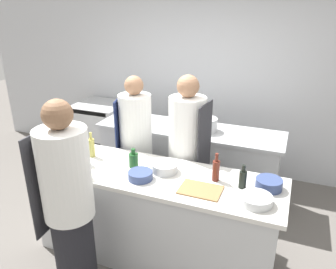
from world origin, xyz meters
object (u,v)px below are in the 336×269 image
object	(u,v)px
bottle_water	(85,157)
bottle_cooking_oil	(243,179)
oven_range	(102,132)
bowl_mixing_large	(165,168)
chef_at_stove	(187,156)
bottle_olive_oil	(92,147)
bowl_wooden_salad	(140,175)
chef_at_pass_far	(136,149)
bottle_wine	(216,170)
bottle_vinegar	(134,160)
chef_at_prep_near	(69,207)
stockpot	(206,124)
bottle_sauce	(79,162)
bowl_ceramic_blue	(256,200)
bowl_prep_small	(269,184)

from	to	relation	value
bottle_water	bottle_cooking_oil	bearing A→B (deg)	5.21
oven_range	bowl_mixing_large	distance (m)	2.48
oven_range	bottle_cooking_oil	bearing A→B (deg)	-34.04
chef_at_stove	bottle_olive_oil	bearing A→B (deg)	-54.53
chef_at_stove	bowl_wooden_salad	xyz separation A→B (m)	(-0.18, -0.72, 0.10)
chef_at_pass_far	bottle_water	xyz separation A→B (m)	(-0.19, -0.68, 0.17)
bottle_cooking_oil	bowl_mixing_large	world-z (taller)	bottle_cooking_oil
bottle_wine	bottle_cooking_oil	bearing A→B (deg)	-8.40
chef_at_pass_far	bottle_olive_oil	size ratio (longest dim) A/B	6.41
bottle_vinegar	bottle_wine	xyz separation A→B (m)	(0.78, 0.04, 0.03)
chef_at_prep_near	stockpot	bearing A→B (deg)	-20.42
chef_at_stove	bottle_vinegar	world-z (taller)	chef_at_stove
bottle_wine	bottle_sauce	world-z (taller)	bottle_sauce
bottle_water	bottle_vinegar	bearing A→B (deg)	16.02
bottle_vinegar	bottle_sauce	world-z (taller)	bottle_sauce
bottle_sauce	bowl_mixing_large	bearing A→B (deg)	25.84
chef_at_stove	bottle_vinegar	distance (m)	0.65
bottle_wine	bottle_sauce	xyz separation A→B (m)	(-1.16, -0.35, 0.02)
bottle_olive_oil	bottle_wine	xyz separation A→B (m)	(1.28, -0.01, -0.00)
bottle_sauce	bowl_wooden_salad	world-z (taller)	bottle_sauce
chef_at_prep_near	bottle_cooking_oil	distance (m)	1.42
chef_at_stove	bottle_vinegar	size ratio (longest dim) A/B	9.20
stockpot	chef_at_stove	bearing A→B (deg)	-92.22
bowl_wooden_salad	bottle_olive_oil	bearing A→B (deg)	160.49
bottle_olive_oil	stockpot	world-z (taller)	bottle_olive_oil
bottle_olive_oil	bowl_ceramic_blue	xyz separation A→B (m)	(1.65, -0.24, -0.07)
oven_range	bottle_vinegar	size ratio (longest dim) A/B	4.90
oven_range	stockpot	world-z (taller)	stockpot
oven_range	bowl_wooden_salad	size ratio (longest dim) A/B	4.23
bottle_olive_oil	bottle_sauce	world-z (taller)	bottle_sauce
oven_range	stockpot	distance (m)	1.98
bowl_mixing_large	bowl_ceramic_blue	world-z (taller)	bowl_mixing_large
chef_at_stove	bottle_vinegar	xyz separation A→B (m)	(-0.35, -0.54, 0.13)
bottle_wine	bowl_mixing_large	bearing A→B (deg)	-177.81
oven_range	bowl_prep_small	distance (m)	3.17
chef_at_stove	bowl_wooden_salad	world-z (taller)	chef_at_stove
chef_at_pass_far	bottle_wine	xyz separation A→B (m)	(1.04, -0.51, 0.19)
bottle_water	bowl_mixing_large	bearing A→B (deg)	11.24
bottle_olive_oil	bottle_wine	distance (m)	1.28
chef_at_pass_far	bottle_cooking_oil	distance (m)	1.40
oven_range	bottle_wine	bearing A→B (deg)	-36.19
chef_at_stove	bottle_wine	distance (m)	0.68
bottle_water	bowl_mixing_large	size ratio (longest dim) A/B	0.87
oven_range	chef_at_prep_near	size ratio (longest dim) A/B	0.52
bowl_prep_small	bowl_ceramic_blue	size ratio (longest dim) A/B	0.87
bottle_vinegar	bowl_mixing_large	size ratio (longest dim) A/B	0.79
bottle_olive_oil	chef_at_prep_near	bearing A→B (deg)	-68.71
bottle_wine	stockpot	distance (m)	1.20
bottle_sauce	chef_at_stove	bearing A→B (deg)	49.59
chef_at_pass_far	bottle_vinegar	bearing A→B (deg)	-170.14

